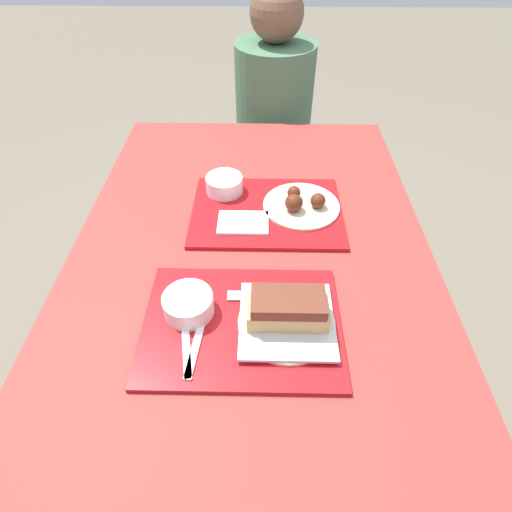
{
  "coord_description": "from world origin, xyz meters",
  "views": [
    {
      "loc": [
        0.03,
        -0.76,
        1.5
      ],
      "look_at": [
        0.01,
        -0.06,
        0.81
      ],
      "focal_mm": 28.0,
      "sensor_mm": 36.0,
      "label": 1
    }
  ],
  "objects_px": {
    "wings_plate_far": "(301,203)",
    "person_seated_across": "(274,97)",
    "tray_far": "(267,212)",
    "bowl_coleslaw_far": "(224,184)",
    "brisket_sandwich_plate": "(287,314)",
    "tray_near": "(242,324)",
    "bowl_coleslaw_near": "(188,303)"
  },
  "relations": [
    {
      "from": "person_seated_across",
      "to": "tray_near",
      "type": "bearing_deg",
      "value": -94.2
    },
    {
      "from": "tray_near",
      "to": "bowl_coleslaw_far",
      "type": "distance_m",
      "value": 0.5
    },
    {
      "from": "bowl_coleslaw_far",
      "to": "brisket_sandwich_plate",
      "type": "bearing_deg",
      "value": -70.71
    },
    {
      "from": "brisket_sandwich_plate",
      "to": "bowl_coleslaw_far",
      "type": "xyz_separation_m",
      "value": [
        -0.17,
        0.49,
        -0.0
      ]
    },
    {
      "from": "tray_far",
      "to": "bowl_coleslaw_far",
      "type": "relative_size",
      "value": 3.9
    },
    {
      "from": "tray_near",
      "to": "wings_plate_far",
      "type": "xyz_separation_m",
      "value": [
        0.15,
        0.41,
        0.02
      ]
    },
    {
      "from": "wings_plate_far",
      "to": "person_seated_across",
      "type": "distance_m",
      "value": 0.77
    },
    {
      "from": "brisket_sandwich_plate",
      "to": "wings_plate_far",
      "type": "bearing_deg",
      "value": 82.22
    },
    {
      "from": "wings_plate_far",
      "to": "person_seated_across",
      "type": "relative_size",
      "value": 0.3
    },
    {
      "from": "bowl_coleslaw_near",
      "to": "person_seated_across",
      "type": "relative_size",
      "value": 0.15
    },
    {
      "from": "tray_near",
      "to": "bowl_coleslaw_near",
      "type": "xyz_separation_m",
      "value": [
        -0.12,
        0.03,
        0.03
      ]
    },
    {
      "from": "tray_near",
      "to": "bowl_coleslaw_near",
      "type": "distance_m",
      "value": 0.13
    },
    {
      "from": "tray_far",
      "to": "bowl_coleslaw_far",
      "type": "xyz_separation_m",
      "value": [
        -0.13,
        0.09,
        0.03
      ]
    },
    {
      "from": "bowl_coleslaw_near",
      "to": "person_seated_across",
      "type": "height_order",
      "value": "person_seated_across"
    },
    {
      "from": "wings_plate_far",
      "to": "person_seated_across",
      "type": "height_order",
      "value": "person_seated_across"
    },
    {
      "from": "bowl_coleslaw_near",
      "to": "person_seated_across",
      "type": "xyz_separation_m",
      "value": [
        0.21,
        1.16,
        -0.03
      ]
    },
    {
      "from": "brisket_sandwich_plate",
      "to": "tray_near",
      "type": "bearing_deg",
      "value": 179.96
    },
    {
      "from": "bowl_coleslaw_near",
      "to": "wings_plate_far",
      "type": "bearing_deg",
      "value": 54.67
    },
    {
      "from": "tray_far",
      "to": "brisket_sandwich_plate",
      "type": "height_order",
      "value": "brisket_sandwich_plate"
    },
    {
      "from": "tray_far",
      "to": "brisket_sandwich_plate",
      "type": "xyz_separation_m",
      "value": [
        0.04,
        -0.4,
        0.04
      ]
    },
    {
      "from": "tray_near",
      "to": "brisket_sandwich_plate",
      "type": "height_order",
      "value": "brisket_sandwich_plate"
    },
    {
      "from": "tray_far",
      "to": "person_seated_across",
      "type": "distance_m",
      "value": 0.79
    },
    {
      "from": "wings_plate_far",
      "to": "person_seated_across",
      "type": "xyz_separation_m",
      "value": [
        -0.07,
        0.77,
        -0.02
      ]
    },
    {
      "from": "tray_far",
      "to": "person_seated_across",
      "type": "xyz_separation_m",
      "value": [
        0.03,
        0.78,
        0.01
      ]
    },
    {
      "from": "bowl_coleslaw_far",
      "to": "person_seated_across",
      "type": "height_order",
      "value": "person_seated_across"
    },
    {
      "from": "brisket_sandwich_plate",
      "to": "bowl_coleslaw_far",
      "type": "height_order",
      "value": "brisket_sandwich_plate"
    },
    {
      "from": "bowl_coleslaw_near",
      "to": "wings_plate_far",
      "type": "height_order",
      "value": "wings_plate_far"
    },
    {
      "from": "tray_far",
      "to": "wings_plate_far",
      "type": "distance_m",
      "value": 0.1
    },
    {
      "from": "brisket_sandwich_plate",
      "to": "bowl_coleslaw_far",
      "type": "bearing_deg",
      "value": 109.29
    },
    {
      "from": "tray_near",
      "to": "brisket_sandwich_plate",
      "type": "relative_size",
      "value": 2.04
    },
    {
      "from": "bowl_coleslaw_far",
      "to": "tray_far",
      "type": "bearing_deg",
      "value": -34.98
    },
    {
      "from": "bowl_coleslaw_near",
      "to": "brisket_sandwich_plate",
      "type": "distance_m",
      "value": 0.22
    }
  ]
}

